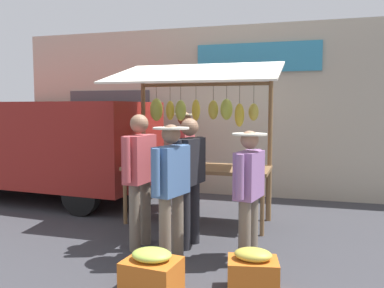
# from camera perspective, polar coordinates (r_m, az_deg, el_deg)

# --- Properties ---
(ground_plane) EXTENTS (40.00, 40.00, 0.00)m
(ground_plane) POSITION_cam_1_polar(r_m,az_deg,el_deg) (6.36, 0.77, -11.04)
(ground_plane) COLOR #38383D
(street_backdrop) EXTENTS (9.00, 0.30, 3.40)m
(street_backdrop) POSITION_cam_1_polar(r_m,az_deg,el_deg) (8.26, 4.54, 4.62)
(street_backdrop) COLOR #B2A893
(street_backdrop) RESTS_ON ground
(market_stall) EXTENTS (2.50, 1.46, 2.50)m
(market_stall) POSITION_cam_1_polar(r_m,az_deg,el_deg) (6.19, 0.91, 3.27)
(market_stall) COLOR brown
(market_stall) RESTS_ON ground
(vendor_with_sunhat) EXTENTS (0.44, 0.72, 1.71)m
(vendor_with_sunhat) POSITION_cam_1_polar(r_m,az_deg,el_deg) (7.00, -1.12, -1.06)
(vendor_with_sunhat) COLOR #4C4C51
(vendor_with_sunhat) RESTS_ON ground
(shopper_with_shopping_bag) EXTENTS (0.27, 0.71, 1.70)m
(shopper_with_shopping_bag) POSITION_cam_1_polar(r_m,az_deg,el_deg) (5.10, -7.44, -3.76)
(shopper_with_shopping_bag) COLOR #726656
(shopper_with_shopping_bag) RESTS_ON ground
(shopper_in_striped_shirt) EXTENTS (0.41, 0.67, 1.59)m
(shopper_in_striped_shirt) POSITION_cam_1_polar(r_m,az_deg,el_deg) (4.58, -2.96, -5.43)
(shopper_in_striped_shirt) COLOR #726656
(shopper_in_striped_shirt) RESTS_ON ground
(shopper_in_grey_tee) EXTENTS (0.30, 0.69, 1.65)m
(shopper_in_grey_tee) POSITION_cam_1_polar(r_m,az_deg,el_deg) (5.10, -0.34, -4.12)
(shopper_in_grey_tee) COLOR #232328
(shopper_in_grey_tee) RESTS_ON ground
(shopper_with_ponytail) EXTENTS (0.39, 0.65, 1.52)m
(shopper_with_ponytail) POSITION_cam_1_polar(r_m,az_deg,el_deg) (4.63, 8.10, -6.00)
(shopper_with_ponytail) COLOR #726656
(shopper_with_ponytail) RESTS_ON ground
(parked_van) EXTENTS (4.53, 2.18, 1.88)m
(parked_van) POSITION_cam_1_polar(r_m,az_deg,el_deg) (8.47, -21.39, 0.38)
(parked_van) COLOR maroon
(parked_van) RESTS_ON ground
(produce_crate_near) EXTENTS (0.54, 0.43, 0.43)m
(produce_crate_near) POSITION_cam_1_polar(r_m,az_deg,el_deg) (4.11, 8.65, -17.50)
(produce_crate_near) COLOR #D1661E
(produce_crate_near) RESTS_ON ground
(produce_crate_side) EXTENTS (0.56, 0.47, 0.43)m
(produce_crate_side) POSITION_cam_1_polar(r_m,az_deg,el_deg) (4.07, -5.74, -17.67)
(produce_crate_side) COLOR #D1661E
(produce_crate_side) RESTS_ON ground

